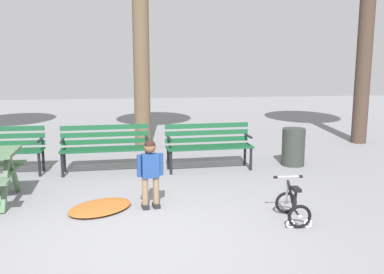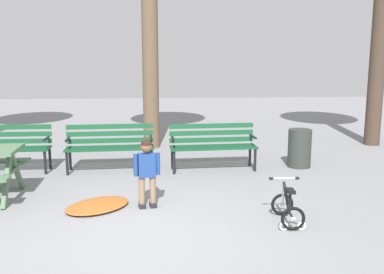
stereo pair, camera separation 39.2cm
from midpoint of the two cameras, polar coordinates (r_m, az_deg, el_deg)
The scene contains 7 objects.
ground at distance 5.17m, azimuth -8.58°, elevation -13.27°, with size 36.00×36.00×0.00m, color gray.
park_bench_left at distance 8.09m, azimuth -12.69°, elevation -0.97°, with size 1.62×0.53×0.85m.
park_bench_right at distance 8.08m, azimuth 0.81°, elevation -0.72°, with size 1.62×0.54×0.85m.
child_standing at distance 6.00m, azimuth -7.39°, elevation -4.20°, with size 0.37×0.20×0.97m.
kids_bicycle at distance 5.71m, azimuth 11.20°, elevation -8.88°, with size 0.39×0.57×0.54m.
leaf_pile at distance 6.21m, azimuth -13.79°, elevation -8.99°, with size 0.94×0.66×0.07m, color #9E5623.
trash_bin at distance 8.58m, azimuth 11.93°, elevation -1.29°, with size 0.44×0.44×0.73m, color #2D332D.
Camera 1 is at (-0.09, -4.72, 2.06)m, focal length 40.51 mm.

